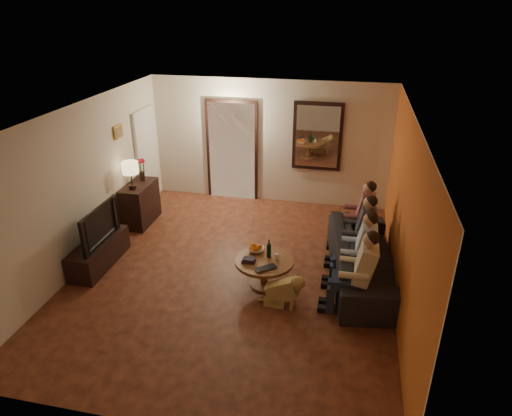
% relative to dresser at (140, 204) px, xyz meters
% --- Properties ---
extents(floor, '(5.00, 6.00, 0.01)m').
position_rel_dresser_xyz_m(floor, '(2.25, -1.38, -0.40)').
color(floor, '#431C12').
rests_on(floor, ground).
extents(ceiling, '(5.00, 6.00, 0.01)m').
position_rel_dresser_xyz_m(ceiling, '(2.25, -1.38, 2.20)').
color(ceiling, white).
rests_on(ceiling, back_wall).
extents(back_wall, '(5.00, 0.02, 2.60)m').
position_rel_dresser_xyz_m(back_wall, '(2.25, 1.62, 0.90)').
color(back_wall, beige).
rests_on(back_wall, floor).
extents(front_wall, '(5.00, 0.02, 2.60)m').
position_rel_dresser_xyz_m(front_wall, '(2.25, -4.38, 0.90)').
color(front_wall, beige).
rests_on(front_wall, floor).
extents(left_wall, '(0.02, 6.00, 2.60)m').
position_rel_dresser_xyz_m(left_wall, '(-0.25, -1.38, 0.90)').
color(left_wall, beige).
rests_on(left_wall, floor).
extents(right_wall, '(0.02, 6.00, 2.60)m').
position_rel_dresser_xyz_m(right_wall, '(4.75, -1.38, 0.90)').
color(right_wall, beige).
rests_on(right_wall, floor).
extents(orange_accent, '(0.01, 6.00, 2.60)m').
position_rel_dresser_xyz_m(orange_accent, '(4.74, -1.38, 0.90)').
color(orange_accent, orange).
rests_on(orange_accent, right_wall).
extents(kitchen_doorway, '(1.00, 0.06, 2.10)m').
position_rel_dresser_xyz_m(kitchen_doorway, '(1.45, 1.60, 0.65)').
color(kitchen_doorway, '#FFE0A5').
rests_on(kitchen_doorway, floor).
extents(door_trim, '(1.12, 0.04, 2.22)m').
position_rel_dresser_xyz_m(door_trim, '(1.45, 1.59, 0.65)').
color(door_trim, black).
rests_on(door_trim, floor).
extents(fridge_glimpse, '(0.45, 0.03, 1.70)m').
position_rel_dresser_xyz_m(fridge_glimpse, '(1.70, 1.60, 0.50)').
color(fridge_glimpse, silver).
rests_on(fridge_glimpse, floor).
extents(mirror_frame, '(1.00, 0.05, 1.40)m').
position_rel_dresser_xyz_m(mirror_frame, '(3.25, 1.58, 1.10)').
color(mirror_frame, black).
rests_on(mirror_frame, back_wall).
extents(mirror_glass, '(0.86, 0.02, 1.26)m').
position_rel_dresser_xyz_m(mirror_glass, '(3.25, 1.55, 1.10)').
color(mirror_glass, white).
rests_on(mirror_glass, back_wall).
extents(white_door, '(0.06, 0.85, 2.04)m').
position_rel_dresser_xyz_m(white_door, '(-0.21, 0.92, 0.62)').
color(white_door, white).
rests_on(white_door, floor).
extents(framed_art, '(0.03, 0.28, 0.24)m').
position_rel_dresser_xyz_m(framed_art, '(-0.22, -0.08, 1.45)').
color(framed_art, '#B28C33').
rests_on(framed_art, left_wall).
extents(art_canvas, '(0.01, 0.22, 0.18)m').
position_rel_dresser_xyz_m(art_canvas, '(-0.21, -0.08, 1.45)').
color(art_canvas, brown).
rests_on(art_canvas, left_wall).
extents(dresser, '(0.45, 0.90, 0.80)m').
position_rel_dresser_xyz_m(dresser, '(0.00, 0.00, 0.00)').
color(dresser, black).
rests_on(dresser, floor).
extents(table_lamp, '(0.30, 0.30, 0.54)m').
position_rel_dresser_xyz_m(table_lamp, '(0.00, -0.22, 0.67)').
color(table_lamp, beige).
rests_on(table_lamp, dresser).
extents(flower_vase, '(0.14, 0.14, 0.44)m').
position_rel_dresser_xyz_m(flower_vase, '(0.00, 0.22, 0.62)').
color(flower_vase, red).
rests_on(flower_vase, dresser).
extents(tv_stand, '(0.45, 1.30, 0.43)m').
position_rel_dresser_xyz_m(tv_stand, '(0.00, -1.61, -0.18)').
color(tv_stand, black).
rests_on(tv_stand, floor).
extents(tv, '(1.08, 0.14, 0.62)m').
position_rel_dresser_xyz_m(tv, '(0.00, -1.61, 0.34)').
color(tv, black).
rests_on(tv, tv_stand).
extents(sofa, '(2.59, 1.29, 0.73)m').
position_rel_dresser_xyz_m(sofa, '(4.29, -1.10, -0.04)').
color(sofa, black).
rests_on(sofa, floor).
extents(person_a, '(0.60, 0.40, 1.20)m').
position_rel_dresser_xyz_m(person_a, '(4.19, -2.00, 0.20)').
color(person_a, tan).
rests_on(person_a, sofa).
extents(person_b, '(0.60, 0.40, 1.20)m').
position_rel_dresser_xyz_m(person_b, '(4.19, -1.40, 0.20)').
color(person_b, tan).
rests_on(person_b, sofa).
extents(person_c, '(0.60, 0.40, 1.20)m').
position_rel_dresser_xyz_m(person_c, '(4.19, -0.80, 0.20)').
color(person_c, tan).
rests_on(person_c, sofa).
extents(person_d, '(0.60, 0.40, 1.20)m').
position_rel_dresser_xyz_m(person_d, '(4.19, -0.20, 0.20)').
color(person_d, tan).
rests_on(person_d, sofa).
extents(dog, '(0.57, 0.27, 0.56)m').
position_rel_dresser_xyz_m(dog, '(3.14, -2.09, -0.12)').
color(dog, '#9D8048').
rests_on(dog, floor).
extents(coffee_table, '(1.06, 1.06, 0.45)m').
position_rel_dresser_xyz_m(coffee_table, '(2.79, -1.62, -0.18)').
color(coffee_table, brown).
rests_on(coffee_table, floor).
extents(bowl, '(0.26, 0.26, 0.06)m').
position_rel_dresser_xyz_m(bowl, '(2.61, -1.40, 0.08)').
color(bowl, white).
rests_on(bowl, coffee_table).
extents(oranges, '(0.20, 0.20, 0.08)m').
position_rel_dresser_xyz_m(oranges, '(2.61, -1.40, 0.15)').
color(oranges, orange).
rests_on(oranges, bowl).
extents(wine_bottle, '(0.07, 0.07, 0.31)m').
position_rel_dresser_xyz_m(wine_bottle, '(2.84, -1.52, 0.20)').
color(wine_bottle, black).
rests_on(wine_bottle, coffee_table).
extents(wine_glass, '(0.06, 0.06, 0.10)m').
position_rel_dresser_xyz_m(wine_glass, '(2.97, -1.57, 0.10)').
color(wine_glass, silver).
rests_on(wine_glass, coffee_table).
extents(book_stack, '(0.20, 0.15, 0.07)m').
position_rel_dresser_xyz_m(book_stack, '(2.57, -1.72, 0.08)').
color(book_stack, black).
rests_on(book_stack, coffee_table).
extents(laptop, '(0.39, 0.37, 0.03)m').
position_rel_dresser_xyz_m(laptop, '(2.89, -1.90, 0.06)').
color(laptop, black).
rests_on(laptop, coffee_table).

